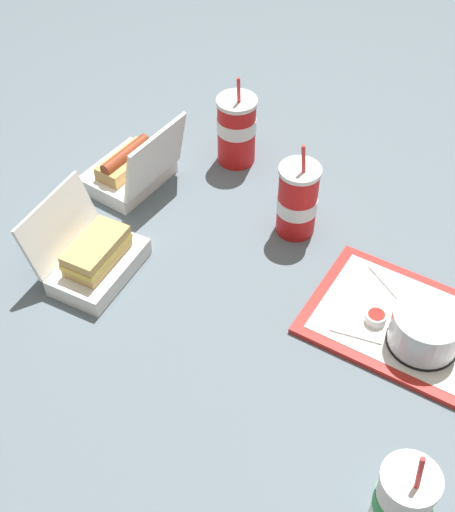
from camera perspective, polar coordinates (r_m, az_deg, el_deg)
ground_plane at (r=1.44m, az=-0.61°, el=-1.91°), size 3.20×3.20×0.00m
food_tray at (r=1.40m, az=14.11°, el=-5.33°), size 0.41×0.31×0.01m
cake_container at (r=1.35m, az=15.56°, el=-5.72°), size 0.13×0.13×0.08m
ketchup_cup at (r=1.38m, az=11.81°, el=-4.74°), size 0.04×0.04×0.02m
napkin_stack at (r=1.38m, az=10.68°, el=-4.79°), size 0.10×0.10×0.00m
plastic_fork at (r=1.45m, az=12.62°, el=-2.14°), size 0.09×0.08×0.00m
clamshell_hotdog_front at (r=1.65m, az=-7.73°, el=6.89°), size 0.21×0.22×0.18m
clamshell_sandwich_center at (r=1.45m, az=-10.63°, el=-0.10°), size 0.19×0.21×0.16m
soda_cup_center at (r=1.68m, az=0.73°, el=10.11°), size 0.09×0.09×0.23m
soda_cup_front at (r=1.12m, az=13.81°, el=-18.57°), size 0.09×0.09×0.22m
soda_cup_back at (r=1.50m, az=5.61°, el=4.45°), size 0.09×0.09×0.23m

